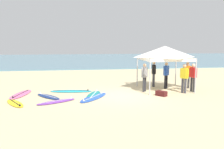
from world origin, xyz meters
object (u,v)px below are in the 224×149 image
Objects in this scene: person_red at (193,76)px; gear_bag_near_tent at (161,93)px; person_black at (154,72)px; surfboard_purple at (57,101)px; person_yellow at (184,76)px; person_blue at (166,73)px; canopy_tent at (165,52)px; surfboard_cyan at (71,91)px; surfboard_teal at (94,95)px; surfboard_blue at (94,97)px; surfboard_pink at (21,94)px; person_orange at (187,73)px; surfboard_navy at (48,96)px; surfboard_yellow at (15,103)px; person_grey at (145,75)px.

person_red reaches higher than gear_bag_near_tent.
gear_bag_near_tent is at bearing -99.98° from person_black.
surfboard_purple is at bearing -170.13° from person_red.
person_yellow reaches higher than surfboard_purple.
person_blue reaches higher than surfboard_purple.
canopy_tent is 1.12× the size of surfboard_cyan.
surfboard_cyan is at bearing 74.95° from surfboard_purple.
surfboard_teal is at bearing 169.73° from gear_bag_near_tent.
surfboard_blue is 4.29m from surfboard_pink.
person_blue is (4.78, 1.32, 0.95)m from surfboard_teal.
canopy_tent reaches higher than person_orange.
surfboard_navy is 1.12× the size of person_black.
person_blue is at bearing 20.86° from surfboard_purple.
surfboard_purple is at bearing -162.86° from person_orange.
person_blue reaches higher than surfboard_blue.
surfboard_teal is (1.26, -1.27, 0.00)m from surfboard_cyan.
surfboard_navy is 2.52m from surfboard_blue.
surfboard_yellow is 7.35m from person_grey.
gear_bag_near_tent is (3.73, -0.68, 0.10)m from surfboard_teal.
surfboard_cyan is 6.79m from person_yellow.
surfboard_yellow is 3.93m from surfboard_blue.
person_blue reaches higher than surfboard_teal.
gear_bag_near_tent is (-0.81, -1.73, -2.25)m from canopy_tent.
person_orange reaches higher than surfboard_navy.
surfboard_cyan is 1.50× the size of person_blue.
surfboard_cyan and surfboard_navy have the same top height.
person_black is at bearing 22.60° from surfboard_yellow.
surfboard_navy is at bearing -173.60° from person_grey.
person_red is at bearing 9.87° from surfboard_purple.
person_orange and person_grey have the same top height.
canopy_tent is 1.10× the size of surfboard_pink.
canopy_tent is at bearing -131.17° from person_blue.
person_grey is 2.85× the size of gear_bag_near_tent.
canopy_tent is 1.69× the size of person_red.
surfboard_navy is 0.78× the size of surfboard_teal.
surfboard_yellow and surfboard_purple have the same top height.
surfboard_yellow is 1.02× the size of surfboard_navy.
surfboard_cyan is at bearing -179.48° from person_blue.
person_black is 1.00× the size of person_blue.
person_orange reaches higher than surfboard_purple.
person_yellow is at bearing -19.31° from person_grey.
surfboard_blue is at bearing -175.11° from person_yellow.
surfboard_pink is 1.28× the size of surfboard_purple.
canopy_tent reaches higher than surfboard_cyan.
surfboard_purple is (-6.48, -2.29, -2.35)m from canopy_tent.
person_red is (6.05, 0.74, 0.95)m from surfboard_blue.
canopy_tent is 1.69× the size of person_grey.
surfboard_teal is 2.30m from surfboard_purple.
person_yellow is at bearing -64.27° from person_black.
surfboard_navy is 1.12× the size of person_blue.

